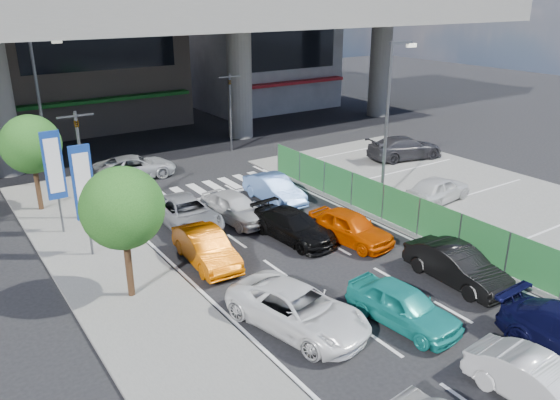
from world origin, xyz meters
TOP-DOWN VIEW (x-y plane):
  - ground at (0.00, 0.00)m, footprint 120.00×120.00m
  - parking_lot at (11.00, 2.00)m, footprint 12.00×28.00m
  - sidewalk_left at (-7.00, 4.00)m, footprint 4.00×30.00m
  - fence_run at (5.30, 1.00)m, footprint 0.16×22.00m
  - expressway at (0.00, 22.00)m, footprint 64.00×14.00m
  - building_center at (0.00, 32.97)m, footprint 14.00×10.90m
  - building_east at (16.00, 31.97)m, footprint 12.00×10.90m
  - traffic_light_left at (-6.20, 12.00)m, footprint 1.60×1.24m
  - traffic_light_right at (5.50, 19.00)m, footprint 1.60×1.24m
  - street_lamp_right at (7.17, 6.00)m, footprint 1.65×0.22m
  - street_lamp_left at (-6.33, 18.00)m, footprint 1.65×0.22m
  - signboard_near at (-7.20, 7.99)m, footprint 0.80×0.14m
  - signboard_far at (-7.60, 10.99)m, footprint 0.80×0.14m
  - tree_near at (-7.00, 4.00)m, footprint 2.80×2.80m
  - tree_far at (-7.80, 14.50)m, footprint 2.80×2.80m
  - hatch_white_back_mid at (-0.14, -7.13)m, footprint 1.66×3.93m
  - sedan_white_mid_left at (-3.25, -0.79)m, footprint 3.33×5.27m
  - taxi_teal_mid at (-0.32, -2.50)m, footprint 2.01×4.08m
  - hatch_black_mid_right at (3.33, -1.68)m, footprint 1.65×4.25m
  - taxi_orange_left at (-3.61, 4.89)m, footprint 1.69×4.16m
  - sedan_black_mid at (0.57, 4.80)m, footprint 2.19×4.50m
  - taxi_orange_right at (2.42, 3.23)m, footprint 2.19×4.24m
  - wagon_silver_front_left at (-2.63, 8.77)m, footprint 2.23×4.67m
  - sedan_white_front_mid at (-0.49, 8.06)m, footprint 2.07×4.20m
  - kei_truck_front_right at (2.45, 9.13)m, footprint 1.45×4.12m
  - crossing_wagon_silver at (-2.03, 16.99)m, footprint 4.94×2.83m
  - parked_sedan_white at (9.25, 4.29)m, footprint 4.21×2.11m
  - parked_sedan_dgrey at (13.68, 10.80)m, footprint 5.34×3.04m
  - traffic_cone at (6.70, 6.25)m, footprint 0.48×0.48m

SIDE VIEW (x-z plane):
  - ground at x=0.00m, z-range 0.00..0.00m
  - parking_lot at x=11.00m, z-range 0.00..0.06m
  - sidewalk_left at x=-7.00m, z-range 0.00..0.12m
  - traffic_cone at x=6.70m, z-range 0.06..0.77m
  - sedan_black_mid at x=0.57m, z-range 0.00..1.26m
  - hatch_white_back_mid at x=-0.14m, z-range 0.00..1.26m
  - wagon_silver_front_left at x=-2.63m, z-range 0.00..1.29m
  - crossing_wagon_silver at x=-2.03m, z-range 0.00..1.30m
  - taxi_teal_mid at x=-0.32m, z-range 0.00..1.34m
  - taxi_orange_left at x=-3.61m, z-range 0.00..1.34m
  - kei_truck_front_right at x=2.45m, z-range 0.00..1.36m
  - sedan_white_mid_left at x=-3.25m, z-range 0.00..1.36m
  - sedan_white_front_mid at x=-0.49m, z-range 0.00..1.38m
  - hatch_black_mid_right at x=3.33m, z-range 0.00..1.38m
  - taxi_orange_right at x=2.42m, z-range 0.00..1.38m
  - parked_sedan_white at x=9.25m, z-range 0.06..1.44m
  - parked_sedan_dgrey at x=13.68m, z-range 0.06..1.52m
  - fence_run at x=5.30m, z-range 0.00..1.80m
  - signboard_near at x=-7.20m, z-range 0.71..5.41m
  - signboard_far at x=-7.60m, z-range 0.71..5.41m
  - tree_near at x=-7.00m, z-range 0.99..5.79m
  - tree_far at x=-7.80m, z-range 0.99..5.79m
  - traffic_light_left at x=-6.20m, z-range 1.34..6.54m
  - traffic_light_right at x=5.50m, z-range 1.34..6.54m
  - street_lamp_right at x=7.17m, z-range 0.77..8.77m
  - street_lamp_left at x=-6.33m, z-range 0.77..8.77m
  - building_east at x=16.00m, z-range -0.01..11.99m
  - building_center at x=0.00m, z-range -0.01..14.99m
  - expressway at x=0.00m, z-range 3.39..14.14m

